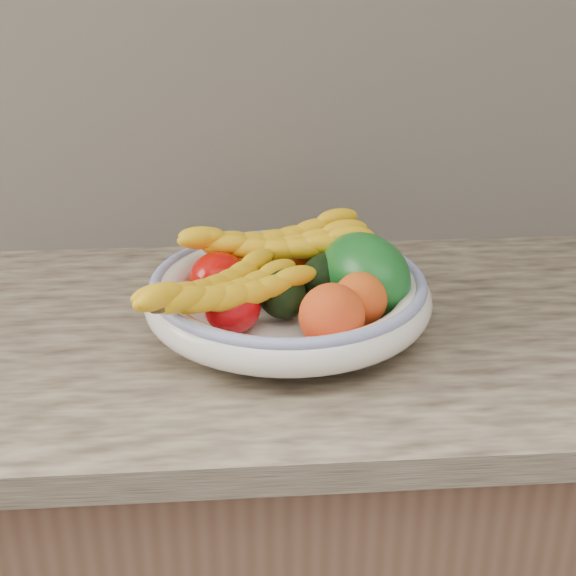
{
  "coord_description": "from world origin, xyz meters",
  "views": [
    {
      "loc": [
        -0.07,
        0.67,
        1.41
      ],
      "look_at": [
        0.0,
        1.66,
        0.96
      ],
      "focal_mm": 50.0,
      "sensor_mm": 36.0,
      "label": 1
    }
  ],
  "objects_px": {
    "fruit_bowl": "(288,296)",
    "green_mango": "(365,274)",
    "banana_bunch_back": "(274,248)",
    "banana_bunch_front": "(221,296)"
  },
  "relations": [
    {
      "from": "fruit_bowl",
      "to": "green_mango",
      "type": "height_order",
      "value": "green_mango"
    },
    {
      "from": "fruit_bowl",
      "to": "banana_bunch_back",
      "type": "bearing_deg",
      "value": 100.03
    },
    {
      "from": "fruit_bowl",
      "to": "green_mango",
      "type": "relative_size",
      "value": 2.53
    },
    {
      "from": "green_mango",
      "to": "banana_bunch_front",
      "type": "bearing_deg",
      "value": 172.01
    },
    {
      "from": "fruit_bowl",
      "to": "banana_bunch_back",
      "type": "height_order",
      "value": "banana_bunch_back"
    },
    {
      "from": "green_mango",
      "to": "banana_bunch_back",
      "type": "bearing_deg",
      "value": 120.26
    },
    {
      "from": "fruit_bowl",
      "to": "green_mango",
      "type": "bearing_deg",
      "value": 2.26
    },
    {
      "from": "banana_bunch_front",
      "to": "banana_bunch_back",
      "type": "bearing_deg",
      "value": 24.0
    },
    {
      "from": "green_mango",
      "to": "banana_bunch_front",
      "type": "relative_size",
      "value": 0.58
    },
    {
      "from": "green_mango",
      "to": "banana_bunch_back",
      "type": "xyz_separation_m",
      "value": [
        -0.12,
        0.07,
        0.01
      ]
    }
  ]
}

